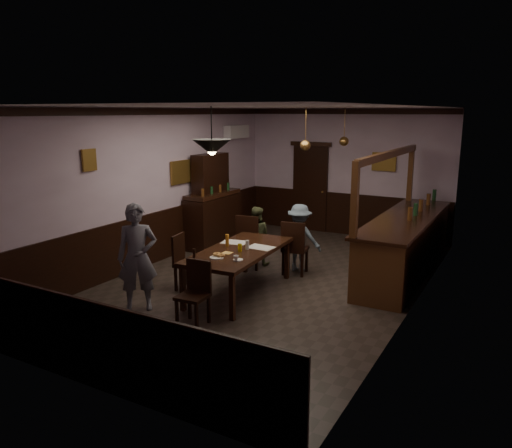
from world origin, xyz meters
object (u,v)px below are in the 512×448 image
Objects in this scene: chair_far_right at (294,246)px; bar_counter at (405,243)px; person_seated_right at (299,238)px; pendant_brass_mid at (305,146)px; chair_near at (195,290)px; coffee_cup at (236,258)px; pendant_brass_far at (344,141)px; dining_table at (239,253)px; person_standing at (137,257)px; chair_far_left at (250,239)px; chair_side at (184,259)px; person_seated_left at (256,236)px; sideboard at (213,209)px; pendant_iron at (212,147)px; soda_can at (240,248)px.

chair_far_right is 2.04m from bar_counter.
person_seated_right is 1.74m from pendant_brass_mid.
chair_near reaches higher than coffee_cup.
pendant_brass_far is (0.34, 4.97, 1.80)m from chair_near.
chair_near reaches higher than dining_table.
bar_counter reaches higher than person_standing.
pendant_brass_far reaches higher than person_seated_right.
person_seated_right reaches higher than chair_far_left.
person_seated_right reaches higher than chair_side.
pendant_brass_far is (0.13, 4.23, 1.50)m from coffee_cup.
person_standing is 0.41× the size of bar_counter.
person_seated_left is 1.42× the size of pendant_brass_mid.
person_seated_right is (1.33, 2.88, -0.18)m from person_standing.
chair_far_right is 0.88× the size of person_seated_left.
person_seated_right reaches higher than coffee_cup.
sideboard is (-2.09, 2.32, 0.13)m from dining_table.
sideboard is at bearing -22.35° from person_seated_right.
chair_side is at bearing -108.83° from pendant_brass_far.
person_seated_right is at bearing -91.83° from pendant_brass_far.
person_standing is 3.18m from person_seated_right.
pendant_brass_mid is at bearing -97.19° from pendant_brass_far.
person_standing is (-0.97, -1.31, 0.12)m from dining_table.
chair_far_right is 2.95m from person_standing.
person_seated_left is at bearing -92.60° from chair_far_left.
coffee_cup is 3.04m from pendant_brass_mid.
chair_far_right is 1.24× the size of pendant_brass_far.
pendant_iron is (-2.07, -3.17, 1.87)m from bar_counter.
person_standing reaches higher than dining_table.
chair_far_left is at bearing -24.77° from chair_side.
pendant_iron reaches higher than coffee_cup.
bar_counter reaches higher than chair_far_left.
chair_far_left reaches higher than soda_can.
soda_can is 0.15× the size of pendant_brass_far.
bar_counter reaches higher than chair_far_right.
soda_can is 1.77m from pendant_iron.
sideboard is 0.51× the size of bar_counter.
pendant_brass_mid reaches higher than person_seated_right.
sideboard reaches higher than person_seated_right.
person_seated_right is 1.56× the size of pendant_brass_far.
sideboard is 4.21m from bar_counter.
chair_side is 7.79× the size of soda_can.
dining_table is 1.34m from chair_near.
dining_table is 3.35× the size of pendant_iron.
chair_far_left reaches higher than coffee_cup.
sideboard is 2.50× the size of pendant_brass_far.
chair_near is 0.72× the size of person_seated_right.
person_standing is (-0.06, -1.05, 0.30)m from chair_side.
person_seated_right is at bearing 82.60° from pendant_iron.
pendant_brass_far reaches higher than chair_side.
coffee_cup is at bearing -114.78° from chair_side.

